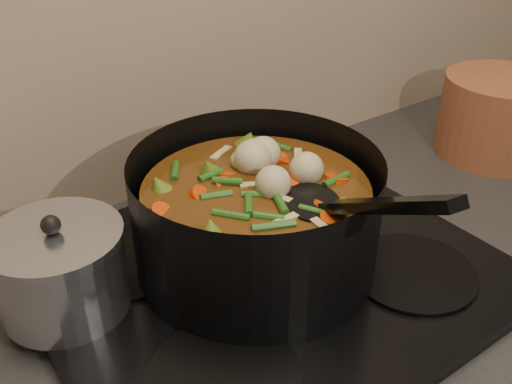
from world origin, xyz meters
TOP-DOWN VIEW (x-y plane):
  - stovetop at (0.00, 1.93)m, footprint 0.62×0.54m
  - stockpot at (-0.01, 1.95)m, footprint 0.43×0.51m
  - saucepan at (-0.26, 2.02)m, footprint 0.17×0.17m
  - terracotta_crock at (0.62, 1.99)m, footprint 0.29×0.29m

SIDE VIEW (x-z plane):
  - stovetop at x=0.00m, z-range 0.91..0.93m
  - saucepan at x=-0.26m, z-range 0.92..1.06m
  - terracotta_crock at x=0.62m, z-range 0.91..1.07m
  - stockpot at x=-0.01m, z-range 0.88..1.13m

